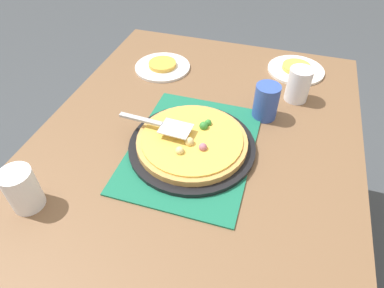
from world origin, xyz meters
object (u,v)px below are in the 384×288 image
object	(u,v)px
pizza	(192,141)
plate_near_left	(163,67)
cup_near	(266,102)
cup_corner	(299,85)
pizza_server	(161,124)
plate_far_right	(296,70)
served_slice_right	(296,67)
cup_far	(22,189)
served_slice_left	(162,64)
pizza_pan	(192,146)

from	to	relation	value
pizza	plate_near_left	xyz separation A→B (m)	(0.41, 0.25, -0.03)
cup_near	cup_corner	size ratio (longest dim) A/B	1.00
pizza_server	cup_corner	bearing A→B (deg)	-47.30
plate_far_right	served_slice_right	distance (m)	0.01
pizza	cup_far	xyz separation A→B (m)	(-0.32, 0.34, 0.03)
pizza	cup_far	bearing A→B (deg)	132.87
cup_corner	served_slice_left	bearing A→B (deg)	84.08
plate_near_left	served_slice_right	world-z (taller)	served_slice_right
plate_far_right	cup_corner	bearing A→B (deg)	-176.26
pizza_pan	pizza_server	xyz separation A→B (m)	(0.01, 0.10, 0.06)
cup_far	cup_corner	xyz separation A→B (m)	(0.67, -0.62, 0.00)
cup_near	cup_corner	bearing A→B (deg)	-35.45
served_slice_right	cup_near	bearing A→B (deg)	165.81
served_slice_left	cup_near	world-z (taller)	cup_near
pizza	pizza_server	size ratio (longest dim) A/B	1.42
pizza_pan	plate_near_left	size ratio (longest dim) A/B	1.73
cup_far	plate_near_left	bearing A→B (deg)	-7.28
served_slice_left	served_slice_right	distance (m)	0.53
pizza_pan	cup_near	distance (m)	0.29
pizza_pan	served_slice_right	xyz separation A→B (m)	(0.54, -0.27, 0.01)
plate_near_left	served_slice_right	bearing A→B (deg)	-75.24
cup_near	cup_far	xyz separation A→B (m)	(-0.54, 0.53, 0.00)
cup_far	cup_corner	world-z (taller)	same
pizza_pan	served_slice_right	size ratio (longest dim) A/B	3.45
plate_far_right	served_slice_right	size ratio (longest dim) A/B	2.00
pizza	plate_far_right	world-z (taller)	pizza
served_slice_left	cup_near	distance (m)	0.47
plate_far_right	cup_corner	world-z (taller)	cup_corner
pizza_pan	cup_far	size ratio (longest dim) A/B	3.17
pizza	served_slice_right	xyz separation A→B (m)	(0.54, -0.27, -0.02)
plate_near_left	cup_corner	bearing A→B (deg)	-95.92
cup_corner	pizza_server	size ratio (longest dim) A/B	0.52
served_slice_right	pizza_server	xyz separation A→B (m)	(-0.54, 0.36, 0.05)
plate_near_left	cup_near	distance (m)	0.47
pizza_pan	pizza_server	distance (m)	0.11
served_slice_left	pizza_server	xyz separation A→B (m)	(-0.40, -0.15, 0.05)
served_slice_left	pizza_server	world-z (taller)	pizza_server
plate_near_left	cup_far	size ratio (longest dim) A/B	1.83
plate_far_right	pizza_server	bearing A→B (deg)	145.92
plate_far_right	pizza_server	size ratio (longest dim) A/B	0.95
pizza_server	plate_near_left	bearing A→B (deg)	20.68
pizza_pan	served_slice_left	distance (m)	0.48
plate_near_left	pizza_pan	bearing A→B (deg)	-148.52
pizza_pan	plate_far_right	bearing A→B (deg)	-26.09
plate_near_left	cup_near	size ratio (longest dim) A/B	1.83
cup_near	plate_near_left	bearing A→B (deg)	66.73
plate_near_left	pizza_server	distance (m)	0.43
plate_far_right	cup_far	distance (m)	1.05
pizza_server	plate_far_right	bearing A→B (deg)	-34.08
cup_corner	plate_near_left	bearing A→B (deg)	84.08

